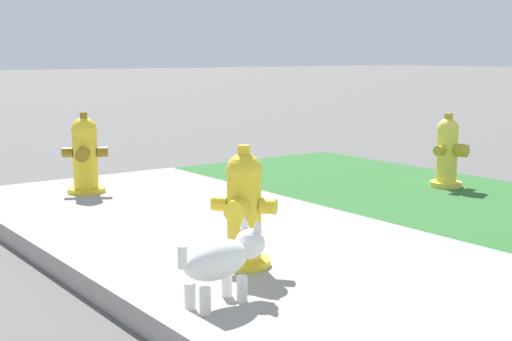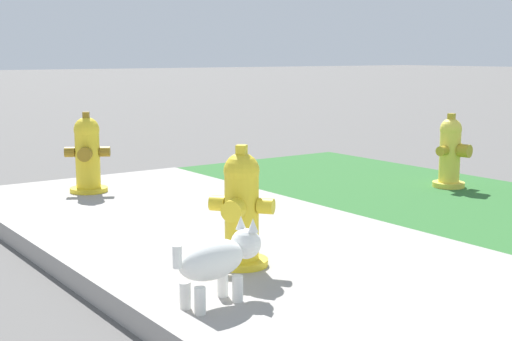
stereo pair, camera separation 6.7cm
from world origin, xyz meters
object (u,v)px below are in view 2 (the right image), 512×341
at_px(fire_hydrant_across_street, 241,210).
at_px(fire_hydrant_by_grass_verge, 451,153).
at_px(fire_hydrant_near_corner, 87,155).
at_px(small_white_dog, 218,259).

bearing_deg(fire_hydrant_across_street, fire_hydrant_by_grass_verge, -110.55).
relative_size(fire_hydrant_across_street, fire_hydrant_by_grass_verge, 1.04).
distance_m(fire_hydrant_near_corner, fire_hydrant_by_grass_verge, 3.29).
height_order(fire_hydrant_near_corner, small_white_dog, fire_hydrant_near_corner).
relative_size(fire_hydrant_near_corner, small_white_dog, 1.31).
bearing_deg(fire_hydrant_near_corner, fire_hydrant_across_street, 116.67).
height_order(fire_hydrant_near_corner, fire_hydrant_across_street, fire_hydrant_near_corner).
xyz_separation_m(fire_hydrant_by_grass_verge, small_white_dog, (1.40, -3.42, -0.09)).
bearing_deg(fire_hydrant_across_street, small_white_dog, 97.05).
height_order(fire_hydrant_across_street, small_white_dog, fire_hydrant_across_street).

